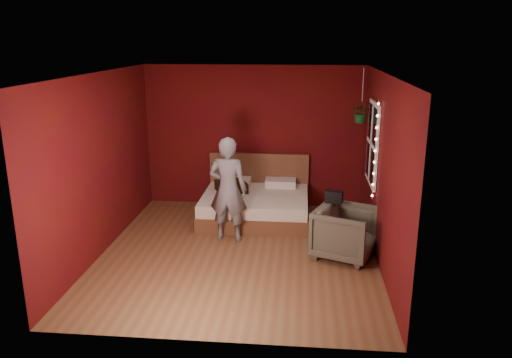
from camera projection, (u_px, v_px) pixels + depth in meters
name	position (u px, v px, depth m)	size (l,w,h in m)	color
floor	(239.00, 253.00, 7.38)	(4.50, 4.50, 0.00)	brown
room_walls	(238.00, 141.00, 6.92)	(4.04, 4.54, 2.62)	#581209
window	(372.00, 143.00, 7.65)	(0.05, 0.97, 1.27)	white
fairy_lights	(375.00, 151.00, 7.15)	(0.04, 0.04, 1.45)	silver
bed	(256.00, 203.00, 8.74)	(1.83, 1.56, 1.01)	brown
person	(228.00, 189.00, 7.65)	(0.60, 0.39, 1.64)	slate
armchair	(345.00, 233.00, 7.15)	(0.80, 0.82, 0.74)	#5B5848
handbag	(334.00, 197.00, 7.26)	(0.25, 0.12, 0.18)	black
throw_pillow	(231.00, 187.00, 8.74)	(0.49, 0.49, 0.17)	black
hanging_plant	(361.00, 112.00, 8.11)	(0.34, 0.31, 0.88)	silver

